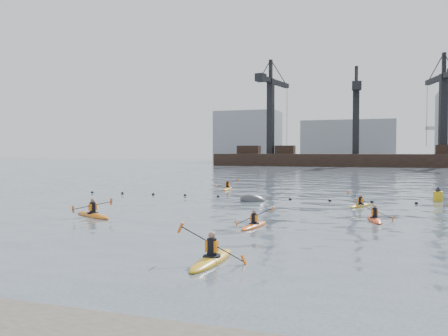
# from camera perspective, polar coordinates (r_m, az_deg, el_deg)

# --- Properties ---
(ground) EXTENTS (400.00, 400.00, 0.00)m
(ground) POSITION_cam_1_polar(r_m,az_deg,el_deg) (16.28, -11.71, -11.21)
(ground) COLOR #3D4A59
(ground) RESTS_ON ground
(float_line) EXTENTS (33.24, 0.73, 0.24)m
(float_line) POSITION_cam_1_polar(r_m,az_deg,el_deg) (37.32, 5.78, -3.67)
(float_line) COLOR black
(float_line) RESTS_ON ground
(barge_pier) EXTENTS (72.00, 19.30, 29.50)m
(barge_pier) POSITION_cam_1_polar(r_m,az_deg,el_deg) (123.86, 15.44, 1.09)
(barge_pier) COLOR black
(barge_pier) RESTS_ON ground
(skyline) EXTENTS (141.00, 28.00, 22.00)m
(skyline) POSITION_cam_1_polar(r_m,az_deg,el_deg) (164.04, 17.28, 3.84)
(skyline) COLOR gray
(skyline) RESTS_ON ground
(kayaker_0) EXTENTS (2.07, 3.01, 1.17)m
(kayaker_0) POSITION_cam_1_polar(r_m,az_deg,el_deg) (23.54, 3.63, -6.84)
(kayaker_0) COLOR orange
(kayaker_0) RESTS_ON ground
(kayaker_1) EXTENTS (2.48, 3.57, 1.41)m
(kayaker_1) POSITION_cam_1_polar(r_m,az_deg,el_deg) (16.21, -1.48, -10.83)
(kayaker_1) COLOR gold
(kayaker_1) RESTS_ON ground
(kayaker_2) EXTENTS (3.54, 2.44, 1.17)m
(kayaker_2) POSITION_cam_1_polar(r_m,az_deg,el_deg) (28.21, -15.51, -5.40)
(kayaker_2) COLOR #C96412
(kayaker_2) RESTS_ON ground
(kayaker_3) EXTENTS (1.87, 2.84, 1.13)m
(kayaker_3) POSITION_cam_1_polar(r_m,az_deg,el_deg) (33.37, 16.10, -4.31)
(kayaker_3) COLOR gold
(kayaker_3) RESTS_ON ground
(kayaker_4) EXTENTS (2.08, 3.09, 1.15)m
(kayaker_4) POSITION_cam_1_polar(r_m,az_deg,el_deg) (26.80, 17.67, -5.85)
(kayaker_4) COLOR red
(kayaker_4) RESTS_ON ground
(kayaker_5) EXTENTS (2.28, 3.39, 1.20)m
(kayaker_5) POSITION_cam_1_polar(r_m,az_deg,el_deg) (46.31, 0.43, -2.47)
(kayaker_5) COLOR orange
(kayaker_5) RESTS_ON ground
(mooring_buoy) EXTENTS (2.52, 2.06, 1.43)m
(mooring_buoy) POSITION_cam_1_polar(r_m,az_deg,el_deg) (35.46, 3.54, -4.01)
(mooring_buoy) COLOR #3C3E41
(mooring_buoy) RESTS_ON ground
(nav_buoy) EXTENTS (0.68, 0.68, 1.24)m
(nav_buoy) POSITION_cam_1_polar(r_m,az_deg,el_deg) (38.87, 24.34, -3.10)
(nav_buoy) COLOR gold
(nav_buoy) RESTS_ON ground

